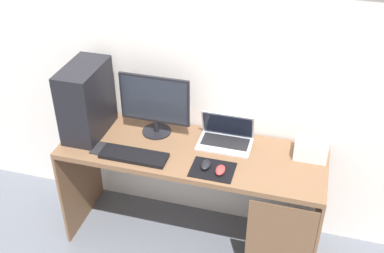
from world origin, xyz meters
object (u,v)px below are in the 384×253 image
Objects in this scene: pc_tower at (86,100)px; monitor at (155,104)px; laptop at (226,137)px; keyboard at (134,156)px; mouse_right at (220,170)px; cell_phone at (99,148)px; projector at (311,149)px; mouse_left at (206,165)px.

pc_tower reaches higher than monitor.
keyboard is at bearing -149.02° from laptop.
mouse_right is 0.79m from cell_phone.
monitor is 1.10× the size of keyboard.
monitor is (0.43, 0.10, -0.02)m from pc_tower.
keyboard is at bearing 179.48° from mouse_right.
mouse_left is at bearing -154.76° from projector.
laptop reaches higher than cell_phone.
pc_tower is at bearing -172.47° from laptop.
pc_tower is 1.14× the size of keyboard.
pc_tower is 0.44m from monitor.
mouse_left is at bearing -101.67° from laptop.
projector reaches higher than keyboard.
mouse_right is (0.50, -0.30, -0.20)m from monitor.
mouse_left reaches higher than keyboard.
laptop is 3.55× the size of mouse_left.
projector is at bearing 4.45° from pc_tower.
monitor is at bearing -178.12° from laptop.
pc_tower is 0.48m from keyboard.
laptop reaches higher than mouse_left.
pc_tower is at bearing 168.26° from mouse_right.
mouse_left is (0.45, 0.02, 0.01)m from keyboard.
monitor is 0.36m from keyboard.
mouse_right is at bearing -148.55° from projector.
pc_tower is 0.32m from cell_phone.
pc_tower reaches higher than mouse_right.
projector is 1.32m from cell_phone.
monitor is at bearing 42.77° from cell_phone.
projector is 2.08× the size of mouse_left.
laptop reaches higher than keyboard.
cell_phone is at bearing -137.23° from monitor.
mouse_left is at bearing 2.54° from keyboard.
monitor is 0.50m from laptop.
laptop is 1.70× the size of projector.
mouse_right is at bearing -83.43° from laptop.
projector reaches higher than mouse_left.
monitor reaches higher than laptop.
monitor is 4.81× the size of mouse_right.
pc_tower is at bearing -175.55° from projector.
mouse_right reaches higher than keyboard.
keyboard is at bearing -164.00° from projector.
cell_phone is (-0.79, 0.03, -0.02)m from mouse_right.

